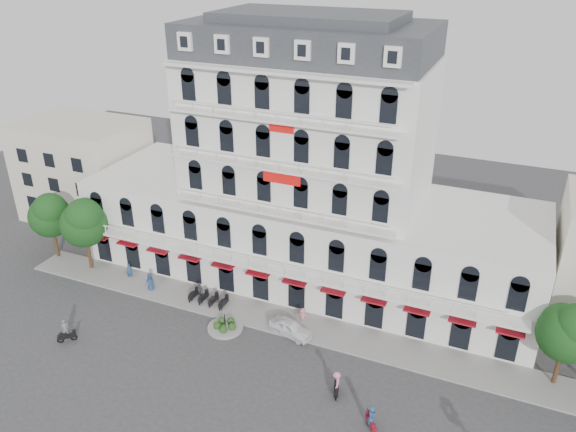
% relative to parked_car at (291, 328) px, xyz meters
% --- Properties ---
extents(ground, '(120.00, 120.00, 0.00)m').
position_rel_parked_car_xyz_m(ground, '(-2.70, -7.56, -0.70)').
color(ground, '#38383A').
rests_on(ground, ground).
extents(sidewalk, '(53.00, 4.00, 0.16)m').
position_rel_parked_car_xyz_m(sidewalk, '(-2.70, 1.44, -0.62)').
color(sidewalk, gray).
rests_on(sidewalk, ground).
extents(main_building, '(45.00, 15.00, 25.80)m').
position_rel_parked_car_xyz_m(main_building, '(-2.70, 10.43, 9.27)').
color(main_building, silver).
rests_on(main_building, ground).
extents(flank_building_west, '(14.00, 10.00, 12.00)m').
position_rel_parked_car_xyz_m(flank_building_west, '(-32.70, 12.44, 5.30)').
color(flank_building_west, beige).
rests_on(flank_building_west, ground).
extents(traffic_island, '(3.20, 3.20, 1.60)m').
position_rel_parked_car_xyz_m(traffic_island, '(-5.70, -1.56, -0.44)').
color(traffic_island, gray).
rests_on(traffic_island, ground).
extents(parked_scooter_row, '(4.40, 1.80, 1.10)m').
position_rel_parked_car_xyz_m(parked_scooter_row, '(-9.05, 1.24, -0.70)').
color(parked_scooter_row, black).
rests_on(parked_scooter_row, ground).
extents(tree_west_outer, '(4.50, 4.48, 7.76)m').
position_rel_parked_car_xyz_m(tree_west_outer, '(-28.65, 2.42, 4.65)').
color(tree_west_outer, '#382314').
rests_on(tree_west_outer, ground).
extents(tree_west_inner, '(4.76, 4.76, 8.25)m').
position_rel_parked_car_xyz_m(tree_west_inner, '(-23.65, 1.92, 4.99)').
color(tree_west_inner, '#382314').
rests_on(tree_west_inner, ground).
extents(tree_east_inner, '(4.40, 4.37, 7.57)m').
position_rel_parked_car_xyz_m(tree_east_inner, '(21.35, 2.42, 4.52)').
color(tree_east_inner, '#382314').
rests_on(tree_east_inner, ground).
extents(parked_car, '(4.36, 2.57, 1.39)m').
position_rel_parked_car_xyz_m(parked_car, '(0.00, 0.00, 0.00)').
color(parked_car, white).
rests_on(parked_car, ground).
extents(rider_west, '(1.36, 1.25, 2.23)m').
position_rel_parked_car_xyz_m(rider_west, '(-17.44, -8.45, 0.32)').
color(rider_west, black).
rests_on(rider_west, ground).
extents(rider_east, '(1.14, 1.47, 2.13)m').
position_rel_parked_car_xyz_m(rider_east, '(9.36, -7.62, 0.36)').
color(rider_east, maroon).
rests_on(rider_east, ground).
extents(rider_center, '(0.90, 1.66, 2.13)m').
position_rel_parked_car_xyz_m(rider_center, '(6.00, -5.33, 0.42)').
color(rider_center, black).
rests_on(rider_center, ground).
extents(pedestrian_left, '(1.09, 0.95, 1.89)m').
position_rel_parked_car_xyz_m(pedestrian_left, '(-15.43, 0.93, 0.25)').
color(pedestrian_left, navy).
rests_on(pedestrian_left, ground).
extents(pedestrian_mid, '(0.98, 0.55, 1.57)m').
position_rel_parked_car_xyz_m(pedestrian_mid, '(-10.40, 1.94, 0.09)').
color(pedestrian_mid, '#4F4E55').
rests_on(pedestrian_mid, ground).
extents(pedestrian_right, '(1.15, 0.89, 1.56)m').
position_rel_parked_car_xyz_m(pedestrian_right, '(0.35, 1.94, 0.08)').
color(pedestrian_right, pink).
rests_on(pedestrian_right, ground).
extents(pedestrian_far, '(0.74, 0.65, 1.69)m').
position_rel_parked_car_xyz_m(pedestrian_far, '(-18.73, 1.94, 0.15)').
color(pedestrian_far, navy).
rests_on(pedestrian_far, ground).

